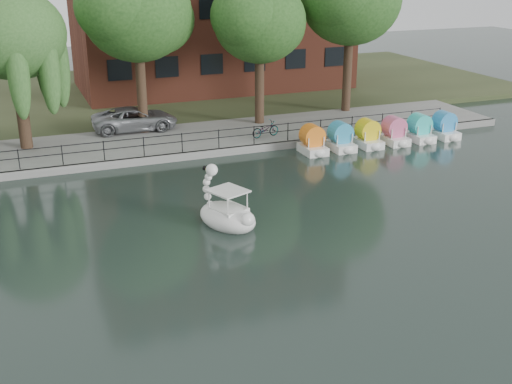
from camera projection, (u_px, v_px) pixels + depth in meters
ground_plane at (285, 267)px, 21.92m from camera, size 120.00×120.00×0.00m
promenade at (170, 142)px, 35.82m from camera, size 40.00×6.00×0.40m
kerb at (184, 156)px, 33.24m from camera, size 40.00×0.25×0.40m
land_strip at (124, 94)px, 48.04m from camera, size 60.00×22.00×0.36m
railing at (182, 138)px, 33.09m from camera, size 32.00×0.05×1.00m
willow_mid at (12, 35)px, 32.02m from camera, size 5.32×5.32×8.15m
broadleaf_center at (137, 13)px, 34.83m from camera, size 6.00×6.00×9.25m
broadleaf_right at (260, 22)px, 37.01m from camera, size 5.40×5.40×8.32m
broadleaf_far at (351, 0)px, 39.75m from camera, size 6.30×6.30×9.71m
minivan at (135, 117)px, 37.13m from camera, size 2.76×5.69×1.56m
bicycle at (265, 128)px, 35.89m from camera, size 0.93×1.81×1.00m
swan_boat at (226, 212)px, 25.25m from camera, size 2.61×3.16×2.31m
pedal_boat_row at (381, 135)px, 35.74m from camera, size 9.65×1.70×1.40m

